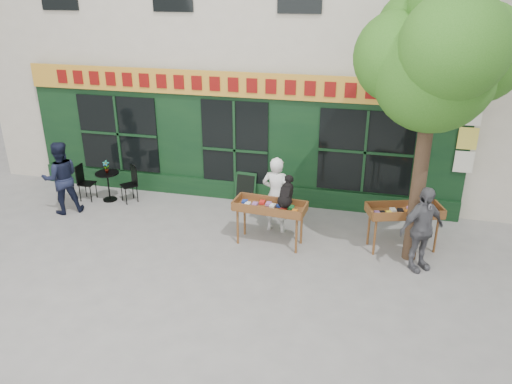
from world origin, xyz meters
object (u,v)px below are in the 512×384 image
(book_cart_center, at_px, (270,209))
(dog, at_px, (286,191))
(book_cart_right, at_px, (404,213))
(man_right, at_px, (422,229))
(man_left, at_px, (61,178))
(woman, at_px, (276,195))
(bistro_table, at_px, (108,181))

(book_cart_center, xyz_separation_m, dog, (0.35, -0.05, 0.47))
(book_cart_right, relative_size, man_right, 0.93)
(book_cart_center, relative_size, man_left, 0.86)
(man_right, relative_size, man_left, 0.97)
(book_cart_right, relative_size, man_left, 0.90)
(book_cart_center, distance_m, man_right, 3.07)
(book_cart_center, bearing_deg, man_left, -179.16)
(dog, relative_size, book_cart_right, 0.37)
(man_left, bearing_deg, book_cart_center, 137.43)
(woman, relative_size, man_left, 0.98)
(bistro_table, bearing_deg, man_right, -11.60)
(dog, relative_size, bistro_table, 0.79)
(book_cart_right, bearing_deg, book_cart_center, 171.58)
(bistro_table, bearing_deg, book_cart_right, -6.33)
(man_left, bearing_deg, woman, 144.53)
(book_cart_center, xyz_separation_m, man_left, (-5.24, 0.37, 0.08))
(man_right, xyz_separation_m, bistro_table, (-7.60, 1.56, -0.32))
(woman, distance_m, book_cart_right, 2.77)
(book_cart_center, bearing_deg, bistro_table, 169.25)
(woman, height_order, book_cart_right, woman)
(dog, relative_size, man_left, 0.33)
(book_cart_center, height_order, bistro_table, book_cart_center)
(book_cart_right, xyz_separation_m, man_right, (0.30, -0.75, 0.05))
(book_cart_center, height_order, dog, dog)
(book_cart_center, relative_size, bistro_table, 2.04)
(book_cart_right, bearing_deg, man_left, 162.72)
(dog, bearing_deg, man_right, -0.11)
(book_cart_center, distance_m, bistro_table, 4.72)
(book_cart_center, xyz_separation_m, book_cart_right, (2.76, 0.46, 0.00))
(dog, bearing_deg, book_cart_right, 16.90)
(man_right, height_order, bistro_table, man_right)
(woman, relative_size, bistro_table, 2.32)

